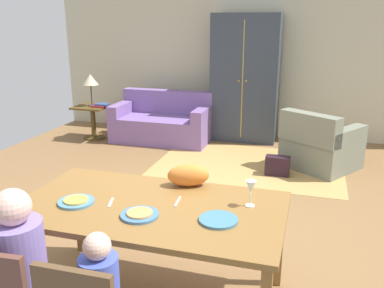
% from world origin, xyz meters
% --- Properties ---
extents(ground_plane, '(7.17, 6.13, 0.02)m').
position_xyz_m(ground_plane, '(0.00, 0.47, -0.01)').
color(ground_plane, brown).
extents(back_wall, '(7.17, 0.10, 2.70)m').
position_xyz_m(back_wall, '(0.00, 3.58, 1.35)').
color(back_wall, beige).
rests_on(back_wall, ground_plane).
extents(dining_table, '(1.84, 1.02, 0.76)m').
position_xyz_m(dining_table, '(0.10, -1.29, 0.69)').
color(dining_table, brown).
rests_on(dining_table, ground_plane).
extents(plate_near_man, '(0.25, 0.25, 0.02)m').
position_xyz_m(plate_near_man, '(-0.41, -1.41, 0.77)').
color(plate_near_man, teal).
rests_on(plate_near_man, dining_table).
extents(pizza_near_man, '(0.17, 0.17, 0.01)m').
position_xyz_m(pizza_near_man, '(-0.41, -1.41, 0.78)').
color(pizza_near_man, gold).
rests_on(pizza_near_man, plate_near_man).
extents(plate_near_child, '(0.25, 0.25, 0.02)m').
position_xyz_m(plate_near_child, '(0.10, -1.47, 0.77)').
color(plate_near_child, teal).
rests_on(plate_near_child, dining_table).
extents(pizza_near_child, '(0.17, 0.17, 0.01)m').
position_xyz_m(pizza_near_child, '(0.10, -1.47, 0.78)').
color(pizza_near_child, '#D8954F').
rests_on(pizza_near_child, plate_near_child).
extents(plate_near_woman, '(0.25, 0.25, 0.02)m').
position_xyz_m(plate_near_woman, '(0.60, -1.39, 0.77)').
color(plate_near_woman, teal).
rests_on(plate_near_woman, dining_table).
extents(wine_glass, '(0.07, 0.07, 0.19)m').
position_xyz_m(wine_glass, '(0.76, -1.11, 0.89)').
color(wine_glass, silver).
rests_on(wine_glass, dining_table).
extents(fork, '(0.06, 0.15, 0.01)m').
position_xyz_m(fork, '(-0.18, -1.34, 0.76)').
color(fork, silver).
rests_on(fork, dining_table).
extents(knife, '(0.03, 0.17, 0.01)m').
position_xyz_m(knife, '(0.26, -1.19, 0.76)').
color(knife, silver).
rests_on(knife, dining_table).
extents(person_man, '(0.30, 0.41, 1.11)m').
position_xyz_m(person_man, '(-0.41, -1.98, 0.51)').
color(person_man, '#312D4D').
rests_on(person_man, ground_plane).
extents(cat, '(0.36, 0.26, 0.17)m').
position_xyz_m(cat, '(0.25, -0.88, 0.84)').
color(cat, orange).
rests_on(cat, dining_table).
extents(area_rug, '(2.60, 1.80, 0.01)m').
position_xyz_m(area_rug, '(0.30, 1.87, 0.00)').
color(area_rug, tan).
rests_on(area_rug, ground_plane).
extents(couch, '(1.62, 0.86, 0.82)m').
position_xyz_m(couch, '(-1.33, 2.73, 0.30)').
color(couch, '#7B5D9E').
rests_on(couch, ground_plane).
extents(armchair, '(1.18, 1.18, 0.82)m').
position_xyz_m(armchair, '(1.25, 2.03, 0.32)').
color(armchair, slate).
rests_on(armchair, ground_plane).
extents(armoire, '(1.10, 0.59, 2.10)m').
position_xyz_m(armoire, '(-0.01, 3.19, 1.05)').
color(armoire, '#333C47').
rests_on(armoire, ground_plane).
extents(side_table, '(0.56, 0.56, 0.58)m').
position_xyz_m(side_table, '(-2.51, 2.47, 0.38)').
color(side_table, '#4F3D18').
rests_on(side_table, ground_plane).
extents(table_lamp, '(0.26, 0.26, 0.54)m').
position_xyz_m(table_lamp, '(-2.51, 2.47, 1.01)').
color(table_lamp, '#42373F').
rests_on(table_lamp, side_table).
extents(book_lower, '(0.22, 0.16, 0.03)m').
position_xyz_m(book_lower, '(-2.34, 2.41, 0.59)').
color(book_lower, maroon).
rests_on(book_lower, side_table).
extents(book_upper, '(0.22, 0.16, 0.03)m').
position_xyz_m(book_upper, '(-2.31, 2.44, 0.62)').
color(book_upper, '#314B86').
rests_on(book_upper, book_lower).
extents(handbag, '(0.32, 0.16, 0.26)m').
position_xyz_m(handbag, '(0.73, 1.57, 0.13)').
color(handbag, black).
rests_on(handbag, ground_plane).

